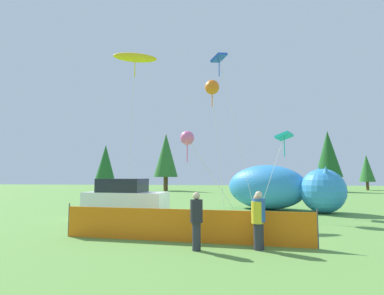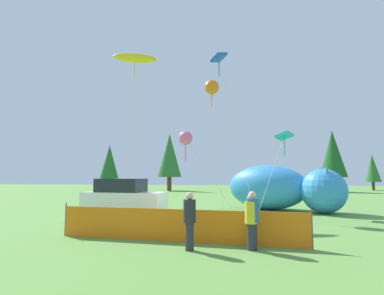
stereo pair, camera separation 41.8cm
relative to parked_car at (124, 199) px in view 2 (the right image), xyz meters
The scene contains 17 objects.
ground_plane 3.62m from the parked_car, 17.85° to the right, with size 120.00×120.00×0.00m, color #609342.
parked_car is the anchor object (origin of this frame).
folding_chair 6.99m from the parked_car, 15.84° to the right, with size 0.58×0.58×0.85m.
inflatable_cat 10.55m from the parked_car, 31.72° to the left, with size 7.88×5.88×3.09m.
safety_fence 6.26m from the parked_car, 51.96° to the right, with size 9.08×0.94×1.26m.
spectator_in_white_shirt 7.55m from the parked_car, 53.44° to the right, with size 0.40×0.40×1.82m.
spectator_in_grey_shirt 8.64m from the parked_car, 41.42° to the right, with size 0.40×0.40×1.84m.
spectator_in_red_shirt 8.62m from the parked_car, 41.88° to the right, with size 0.38×0.38×1.74m.
kite_teal_diamond 10.37m from the parked_car, 21.86° to the left, with size 2.60×2.87×5.11m.
kite_yellow_hero 9.34m from the parked_car, 100.12° to the left, with size 2.92×1.69×10.47m.
kite_blue_box 11.06m from the parked_car, 38.77° to the left, with size 2.73×2.19×10.65m.
kite_orange_flower 9.03m from the parked_car, 37.57° to the left, with size 1.26×1.83×8.58m.
kite_pink_octopus 4.68m from the parked_car, ahead, with size 3.17×1.47×4.75m.
horizon_tree_east 36.69m from the parked_car, 56.53° to the left, with size 3.76×3.76×8.97m.
horizon_tree_west 31.15m from the parked_car, 97.99° to the left, with size 3.76×3.76×8.98m.
horizon_tree_mid 45.46m from the parked_car, 52.38° to the left, with size 2.41×2.41×5.74m.
horizon_tree_northeast 31.53m from the parked_car, 115.13° to the left, with size 2.96×2.96×7.07m.
Camera 2 is at (2.65, -14.53, 2.34)m, focal length 28.00 mm.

